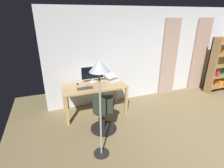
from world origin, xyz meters
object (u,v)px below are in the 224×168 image
at_px(desk, 94,89).
at_px(computer_keyboard, 85,88).
at_px(office_chair, 103,114).
at_px(bookshelf, 222,65).
at_px(laptop, 113,79).
at_px(computer_mouse, 77,84).
at_px(computer_monitor, 92,73).
at_px(floor_lamp, 99,79).

xyz_separation_m(desk, computer_keyboard, (0.24, 0.13, 0.10)).
relative_size(office_chair, bookshelf, 0.53).
xyz_separation_m(computer_keyboard, laptop, (-0.77, -0.26, 0.04)).
distance_m(laptop, bookshelf, 3.61).
bearing_deg(office_chair, laptop, 76.11).
bearing_deg(computer_mouse, office_chair, 108.15).
relative_size(computer_keyboard, laptop, 0.86).
xyz_separation_m(office_chair, computer_mouse, (0.33, -1.02, 0.34)).
xyz_separation_m(office_chair, laptop, (-0.56, -0.95, 0.37)).
xyz_separation_m(computer_monitor, laptop, (-0.49, 0.12, -0.18)).
relative_size(office_chair, floor_lamp, 0.53).
xyz_separation_m(desk, computer_mouse, (0.36, -0.20, 0.11)).
bearing_deg(desk, office_chair, 88.09).
relative_size(laptop, bookshelf, 0.24).
height_order(desk, computer_keyboard, computer_keyboard).
xyz_separation_m(computer_mouse, floor_lamp, (-0.10, 1.64, 0.67)).
bearing_deg(computer_keyboard, computer_monitor, -126.46).
height_order(office_chair, computer_mouse, office_chair).
height_order(computer_monitor, bookshelf, bookshelf).
bearing_deg(computer_monitor, office_chair, 86.62).
bearing_deg(desk, computer_monitor, -98.16).
distance_m(computer_monitor, bookshelf, 4.11).
bearing_deg(floor_lamp, office_chair, -111.04).
bearing_deg(floor_lamp, laptop, -116.81).
distance_m(computer_mouse, bookshelf, 4.50).
bearing_deg(bookshelf, laptop, -2.18).
relative_size(computer_monitor, floor_lamp, 0.35).
bearing_deg(bookshelf, floor_lamp, 18.02).
distance_m(computer_keyboard, bookshelf, 4.38).
bearing_deg(computer_keyboard, laptop, -161.47).
xyz_separation_m(desk, computer_monitor, (-0.04, -0.25, 0.32)).
xyz_separation_m(computer_monitor, bookshelf, (-4.10, 0.26, -0.11)).
bearing_deg(computer_mouse, floor_lamp, 93.42).
distance_m(desk, laptop, 0.56).
height_order(office_chair, floor_lamp, floor_lamp).
distance_m(computer_keyboard, floor_lamp, 1.47).
height_order(laptop, floor_lamp, floor_lamp).
bearing_deg(bookshelf, computer_keyboard, 1.58).
bearing_deg(desk, bookshelf, 179.92).
distance_m(desk, computer_monitor, 0.41).
bearing_deg(computer_monitor, bookshelf, 176.43).
relative_size(computer_keyboard, computer_mouse, 3.60).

